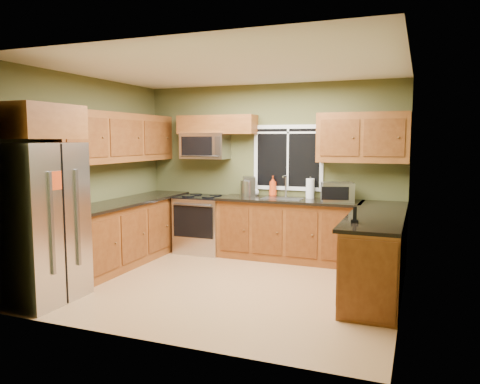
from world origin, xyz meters
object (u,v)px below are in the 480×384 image
Objects in this scene: refrigerator at (39,223)px; paper_towel_roll at (310,188)px; toaster_oven at (337,192)px; kettle at (246,187)px; soap_bottle_c at (255,191)px; cordless_phone at (355,218)px; microwave at (205,146)px; soap_bottle_a at (273,186)px; coffee_maker at (249,187)px; range at (202,224)px.

refrigerator is 3.85m from paper_towel_roll.
kettle is (-1.46, 0.14, -0.00)m from toaster_oven.
kettle is 1.95× the size of soap_bottle_c.
paper_towel_roll reaches higher than cordless_phone.
soap_bottle_a is (1.13, 0.09, -0.63)m from microwave.
refrigerator is 3.28m from coffee_maker.
refrigerator is 2.89m from range.
microwave is 1.85m from paper_towel_roll.
cordless_phone reaches higher than soap_bottle_c.
kettle is 1.01m from paper_towel_roll.
range is 0.98m from coffee_maker.
refrigerator is 3.10m from microwave.
refrigerator reaches higher than soap_bottle_a.
coffee_maker is (1.44, 2.94, 0.18)m from refrigerator.
microwave is at bearing -173.58° from soap_bottle_c.
paper_towel_roll reaches higher than range.
toaster_oven is at bearing -4.69° from microwave.
paper_towel_roll reaches higher than soap_bottle_a.
soap_bottle_c is (0.09, 0.06, -0.06)m from coffee_maker.
soap_bottle_a is at bearing 9.16° from coffee_maker.
kettle is (0.73, 0.10, 0.61)m from range.
refrigerator is 5.96× the size of kettle.
refrigerator is 10.10× the size of cordless_phone.
soap_bottle_c is (0.84, 0.23, 0.55)m from range.
microwave is 2.34× the size of soap_bottle_a.
refrigerator is at bearing -136.53° from toaster_oven.
paper_towel_roll is 2.15× the size of soap_bottle_c.
paper_towel_roll is (0.98, 0.04, 0.01)m from coffee_maker.
refrigerator is at bearing -116.11° from coffee_maker.
paper_towel_roll is (1.73, 0.21, 0.62)m from range.
kettle is at bearing 7.79° from range.
paper_towel_roll is at bearing 6.29° from kettle.
coffee_maker is (0.75, 0.03, -0.65)m from microwave.
refrigerator is at bearing -103.34° from microwave.
toaster_oven is 1.57× the size of paper_towel_roll.
soap_bottle_a is 1.82× the size of cordless_phone.
paper_towel_roll is at bearing 50.89° from refrigerator.
kettle reaches higher than soap_bottle_c.
cordless_phone is (3.34, 1.07, 0.09)m from refrigerator.
soap_bottle_a reaches higher than coffee_maker.
paper_towel_roll reaches higher than coffee_maker.
kettle is 1.70× the size of cordless_phone.
paper_towel_roll is at bearing 2.41° from coffee_maker.
soap_bottle_a is 0.31m from soap_bottle_c.
refrigerator is 3.20m from kettle.
microwave is 0.98m from kettle.
soap_bottle_c is at bearing 180.00° from soap_bottle_a.
refrigerator reaches higher than paper_towel_roll.
soap_bottle_a is (1.13, 0.23, 0.63)m from range.
soap_bottle_c is at bearing 15.38° from range.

